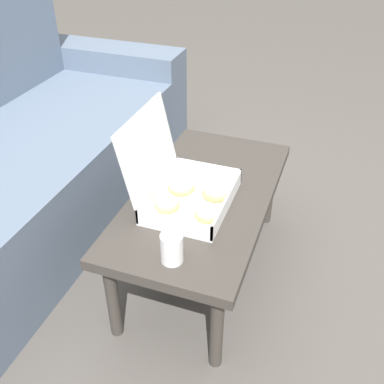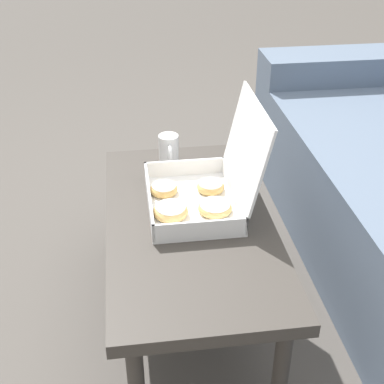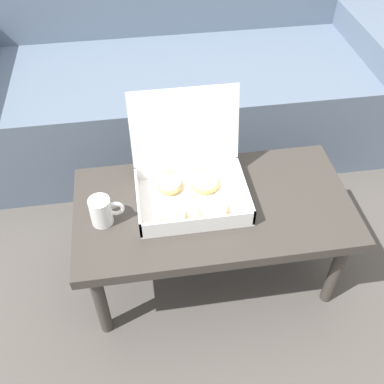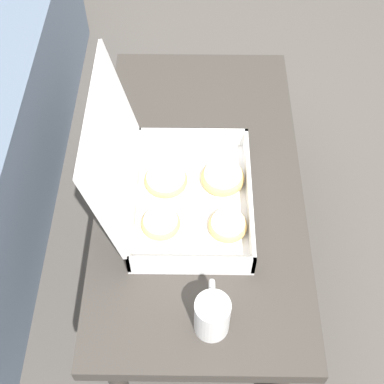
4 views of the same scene
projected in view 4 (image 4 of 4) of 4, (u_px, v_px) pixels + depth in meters
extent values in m
plane|color=#514C47|center=(158.00, 259.00, 1.64)|extent=(12.00, 12.00, 0.00)
cube|color=#3D3833|center=(200.00, 185.00, 1.34)|extent=(0.96, 0.50, 0.04)
cylinder|color=#3D3833|center=(280.00, 380.00, 1.25)|extent=(0.04, 0.04, 0.36)
cylinder|color=#3D3833|center=(258.00, 120.00, 1.74)|extent=(0.04, 0.04, 0.36)
cylinder|color=#3D3833|center=(117.00, 378.00, 1.25)|extent=(0.04, 0.04, 0.36)
cylinder|color=#3D3833|center=(142.00, 119.00, 1.75)|extent=(0.04, 0.04, 0.36)
cube|color=white|center=(192.00, 203.00, 1.27)|extent=(0.37, 0.28, 0.01)
cube|color=white|center=(249.00, 196.00, 1.25)|extent=(0.37, 0.01, 0.06)
cube|color=white|center=(135.00, 195.00, 1.25)|extent=(0.37, 0.01, 0.06)
cube|color=white|center=(191.00, 265.00, 1.14)|extent=(0.01, 0.28, 0.06)
cube|color=white|center=(193.00, 137.00, 1.36)|extent=(0.01, 0.28, 0.06)
cube|color=white|center=(113.00, 149.00, 1.12)|extent=(0.37, 0.07, 0.27)
torus|color=#E0B266|center=(223.00, 178.00, 1.29)|extent=(0.11, 0.11, 0.03)
cylinder|color=white|center=(223.00, 175.00, 1.28)|extent=(0.09, 0.09, 0.02)
torus|color=#E0B266|center=(228.00, 225.00, 1.21)|extent=(0.09, 0.09, 0.03)
cylinder|color=white|center=(228.00, 223.00, 1.21)|extent=(0.08, 0.08, 0.01)
torus|color=#E0B266|center=(161.00, 223.00, 1.22)|extent=(0.09, 0.09, 0.03)
cylinder|color=white|center=(161.00, 221.00, 1.21)|extent=(0.08, 0.08, 0.01)
torus|color=#E0B266|center=(166.00, 180.00, 1.29)|extent=(0.11, 0.11, 0.03)
cylinder|color=white|center=(166.00, 178.00, 1.29)|extent=(0.09, 0.09, 0.01)
cylinder|color=white|center=(212.00, 316.00, 1.05)|extent=(0.07, 0.07, 0.10)
torus|color=white|center=(212.00, 293.00, 1.08)|extent=(0.06, 0.01, 0.06)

